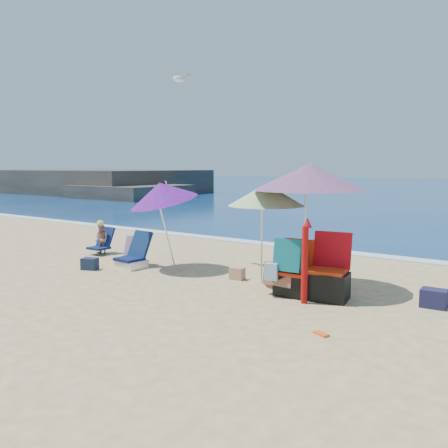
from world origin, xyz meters
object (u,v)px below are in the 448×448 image
Objects in this scene: umbrella_blue at (162,192)px; seagull at (179,79)px; camp_chair_left at (329,280)px; person_left at (102,239)px; chair_rainbow at (132,258)px; furled_umbrella at (305,257)px; chair_navy at (133,258)px; umbrella_turquoise at (309,177)px; umbrella_striped at (266,195)px; person_center at (280,273)px; camp_chair_right at (291,275)px.

seagull is (-0.20, 0.81, 2.48)m from umbrella_blue.
camp_chair_left is 6.36m from person_left.
umbrella_blue reaches higher than chair_rainbow.
furled_umbrella is (3.66, -0.58, -0.89)m from umbrella_blue.
chair_navy is 0.23m from chair_rainbow.
chair_rainbow is at bearing -173.54° from umbrella_turquoise.
umbrella_blue is 1.45× the size of furled_umbrella.
furled_umbrella is at bearing -8.95° from umbrella_blue.
umbrella_turquoise is 1.85m from camp_chair_left.
umbrella_blue reaches higher than umbrella_striped.
seagull reaches higher than person_center.
umbrella_striped is 2.46× the size of chair_navy.
seagull is (-3.46, 1.10, 3.78)m from camp_chair_right.
person_center is (-0.18, -0.06, 0.03)m from camp_chair_right.
person_left is at bearing 173.30° from camp_chair_right.
seagull is (0.43, 1.09, 3.93)m from chair_navy.
furled_umbrella is at bearing -8.90° from person_left.
furled_umbrella is 5.31m from seagull.
chair_rainbow is at bearing -169.90° from umbrella_blue.
umbrella_blue is at bearing -8.84° from person_left.
person_center is at bearing -160.35° from camp_chair_right.
camp_chair_left is at bearing 15.85° from person_center.
furled_umbrella is 0.72m from person_center.
umbrella_turquoise is 0.89m from umbrella_striped.
umbrella_blue is 4.11m from camp_chair_left.
umbrella_striped reaches higher than camp_chair_right.
umbrella_turquoise is at bearing 75.18° from person_center.
umbrella_striped is 5.07m from person_left.
umbrella_blue is at bearing 171.05° from furled_umbrella.
umbrella_blue is 2.62m from seagull.
furled_umbrella reaches higher than camp_chair_left.
camp_chair_left is at bearing -1.86° from umbrella_blue.
camp_chair_left is at bearing 62.84° from furled_umbrella.
person_center is (-0.57, 0.22, -0.38)m from furled_umbrella.
camp_chair_right is 5.76m from person_left.
umbrella_striped is at bearing -12.62° from seagull.
person_left is (-4.90, 0.16, -1.29)m from umbrella_striped.
umbrella_turquoise is 1.76m from camp_chair_right.
umbrella_striped is 0.95× the size of umbrella_blue.
umbrella_turquoise is 2.39× the size of camp_chair_left.
person_left is (-6.34, 0.51, 0.06)m from camp_chair_left.
umbrella_striped reaches higher than chair_navy.
camp_chair_left is 5.66m from seagull.
chair_navy is 3.72m from person_center.
seagull reaches higher than chair_navy.
umbrella_blue is 3.81m from furled_umbrella.
chair_navy is at bearing -178.11° from camp_chair_left.
umbrella_blue is 1.83× the size of camp_chair_left.
umbrella_turquoise is 3.06× the size of person_left.
chair_navy is 3.90m from camp_chair_right.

